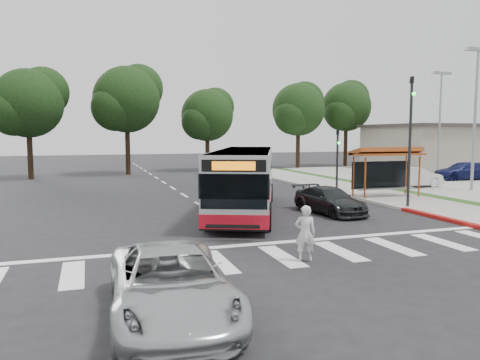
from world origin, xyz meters
name	(u,v)px	position (x,y,z in m)	size (l,w,h in m)	color
ground	(233,226)	(0.00, 0.00, 0.00)	(140.00, 140.00, 0.00)	black
sidewalk_east	(360,191)	(11.00, 8.00, 0.06)	(4.00, 40.00, 0.12)	gray
curb_east	(332,192)	(9.00, 8.00, 0.07)	(0.30, 40.00, 0.15)	#9E9991
curb_east_red	(449,220)	(9.00, -2.00, 0.08)	(0.32, 6.00, 0.15)	maroon
commercial_building	(444,149)	(30.00, 22.00, 2.20)	(14.00, 10.00, 4.40)	gray
building_roof_cap	(445,126)	(30.00, 22.00, 4.55)	(14.60, 10.60, 0.30)	#383330
crosswalk_ladder	(282,256)	(0.00, -5.00, 0.01)	(18.00, 2.60, 0.01)	silver
bus_shelter	(386,158)	(10.80, 5.10, 2.35)	(4.20, 1.60, 2.86)	#934118
traffic_signal_ne_tall	(410,131)	(9.60, 1.49, 3.88)	(0.18, 0.37, 6.50)	black
traffic_signal_ne_short	(337,153)	(9.60, 8.49, 2.48)	(0.18, 0.37, 4.00)	black
lot_light_front	(476,99)	(18.00, 6.00, 5.91)	(1.90, 0.35, 9.01)	gray
lot_light_mid	(440,109)	(24.00, 16.00, 5.91)	(1.90, 0.35, 9.01)	gray
tree_ne_a	(299,109)	(16.08, 28.06, 6.39)	(6.16, 5.74, 9.30)	black
tree_ne_b	(347,106)	(23.08, 30.06, 6.92)	(6.16, 5.74, 10.02)	black
tree_north_a	(127,98)	(-1.92, 26.07, 6.92)	(6.60, 6.15, 10.17)	black
tree_north_b	(208,114)	(6.07, 28.06, 5.66)	(5.72, 5.33, 8.43)	black
tree_north_c	(29,102)	(-9.92, 24.06, 6.29)	(6.16, 5.74, 9.30)	black
transit_bus	(245,181)	(1.53, 3.08, 1.48)	(2.48, 11.46, 2.96)	#A6A9AB
pedestrian	(305,233)	(0.44, -5.70, 0.83)	(0.60, 0.40, 1.65)	silver
dark_sedan	(330,200)	(5.17, 1.42, 0.62)	(1.73, 4.26, 1.24)	black
silver_suv_south	(171,284)	(-4.01, -8.73, 0.71)	(2.35, 5.10, 1.42)	#AEB0B3
parked_car_1	(413,177)	(15.50, 8.60, 0.79)	(1.46, 4.19, 1.38)	silver
parked_car_3	(463,171)	(22.78, 11.79, 0.79)	(1.93, 4.75, 1.38)	#151A4B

